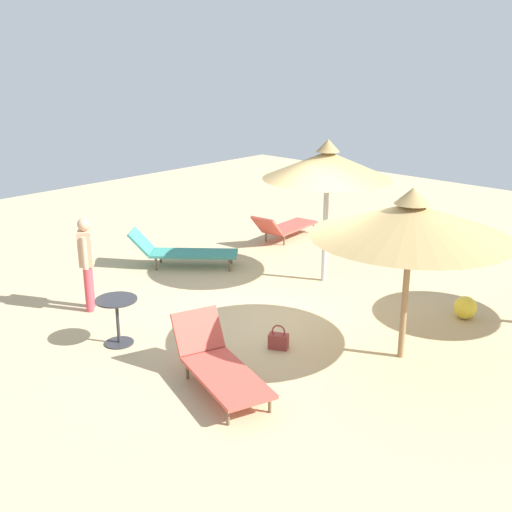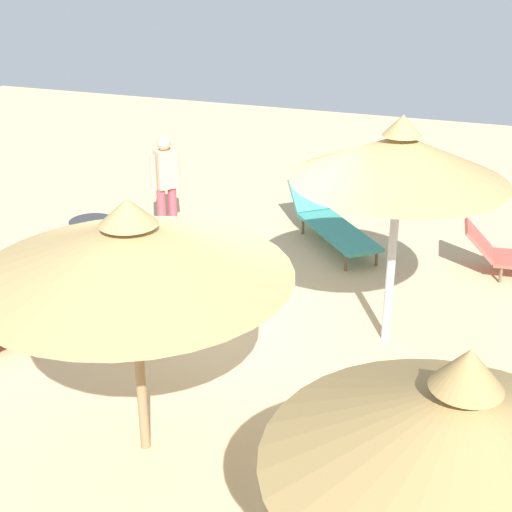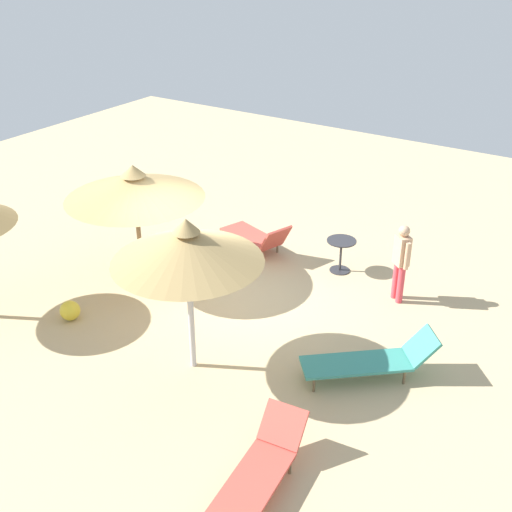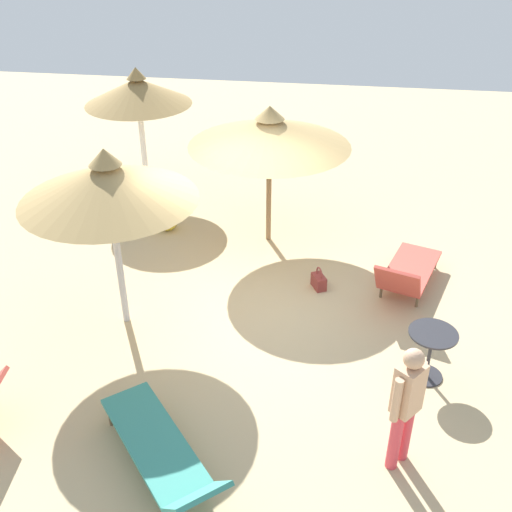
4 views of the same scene
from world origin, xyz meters
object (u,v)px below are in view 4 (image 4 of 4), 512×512
(person_standing_far_left, at_px, (406,402))
(handbag, at_px, (319,281))
(parasol_umbrella_near_left, at_px, (138,92))
(beach_ball, at_px, (167,221))
(parasol_umbrella_near_right, at_px, (270,132))
(parasol_umbrella_edge, at_px, (108,182))
(lounge_chair_front, at_px, (407,272))
(side_table_round, at_px, (431,347))
(lounge_chair_far_right, at_px, (163,453))

(person_standing_far_left, relative_size, handbag, 4.23)
(parasol_umbrella_near_left, bearing_deg, beach_ball, -60.74)
(parasol_umbrella_near_right, height_order, person_standing_far_left, parasol_umbrella_near_right)
(parasol_umbrella_edge, height_order, lounge_chair_front, parasol_umbrella_edge)
(person_standing_far_left, bearing_deg, handbag, 107.74)
(parasol_umbrella_near_left, distance_m, lounge_chair_front, 6.12)
(parasol_umbrella_edge, distance_m, parasol_umbrella_near_left, 4.42)
(person_standing_far_left, distance_m, handbag, 3.52)
(parasol_umbrella_edge, bearing_deg, side_table_round, -7.89)
(parasol_umbrella_near_right, bearing_deg, parasol_umbrella_near_left, 149.54)
(parasol_umbrella_edge, relative_size, lounge_chair_front, 1.40)
(parasol_umbrella_near_right, bearing_deg, handbag, -55.46)
(handbag, bearing_deg, parasol_umbrella_near_right, 124.54)
(lounge_chair_far_right, bearing_deg, handbag, 69.61)
(person_standing_far_left, bearing_deg, beach_ball, 129.40)
(parasol_umbrella_edge, bearing_deg, beach_ball, 92.98)
(person_standing_far_left, xyz_separation_m, handbag, (-1.05, 3.27, -0.77))
(lounge_chair_far_right, xyz_separation_m, handbag, (1.42, 3.81, -0.21))
(beach_ball, bearing_deg, handbag, -27.58)
(parasol_umbrella_near_right, relative_size, lounge_chair_far_right, 1.36)
(lounge_chair_far_right, xyz_separation_m, person_standing_far_left, (2.46, 0.54, 0.56))
(parasol_umbrella_edge, height_order, person_standing_far_left, parasol_umbrella_edge)
(handbag, height_order, beach_ball, same)
(lounge_chair_front, distance_m, handbag, 1.37)
(person_standing_far_left, bearing_deg, parasol_umbrella_near_right, 113.38)
(parasol_umbrella_edge, height_order, beach_ball, parasol_umbrella_edge)
(parasol_umbrella_near_left, distance_m, beach_ball, 2.61)
(parasol_umbrella_edge, height_order, side_table_round, parasol_umbrella_edge)
(parasol_umbrella_edge, distance_m, handbag, 3.64)
(parasol_umbrella_near_right, distance_m, lounge_chair_far_right, 5.53)
(parasol_umbrella_near_right, relative_size, beach_ball, 7.28)
(lounge_chair_far_right, xyz_separation_m, lounge_chair_front, (2.76, 3.96, -0.01))
(parasol_umbrella_near_left, height_order, person_standing_far_left, parasol_umbrella_near_left)
(lounge_chair_far_right, height_order, handbag, lounge_chair_far_right)
(person_standing_far_left, bearing_deg, lounge_chair_front, 84.98)
(beach_ball, bearing_deg, parasol_umbrella_near_left, 119.26)
(parasol_umbrella_near_left, bearing_deg, person_standing_far_left, -52.87)
(parasol_umbrella_near_right, relative_size, handbag, 7.26)
(parasol_umbrella_edge, xyz_separation_m, handbag, (2.73, 1.25, -2.07))
(handbag, bearing_deg, lounge_chair_far_right, -110.39)
(lounge_chair_front, relative_size, person_standing_far_left, 1.20)
(parasol_umbrella_near_left, relative_size, lounge_chair_front, 1.35)
(parasol_umbrella_near_left, bearing_deg, parasol_umbrella_near_right, -30.46)
(parasol_umbrella_near_right, bearing_deg, lounge_chair_front, -29.00)
(lounge_chair_front, xyz_separation_m, handbag, (-1.35, -0.14, -0.20))
(parasol_umbrella_near_right, bearing_deg, person_standing_far_left, -66.62)
(parasol_umbrella_near_left, relative_size, person_standing_far_left, 1.62)
(parasol_umbrella_near_left, height_order, beach_ball, parasol_umbrella_near_left)
(side_table_round, bearing_deg, handbag, 129.14)
(parasol_umbrella_edge, bearing_deg, lounge_chair_far_right, -62.93)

